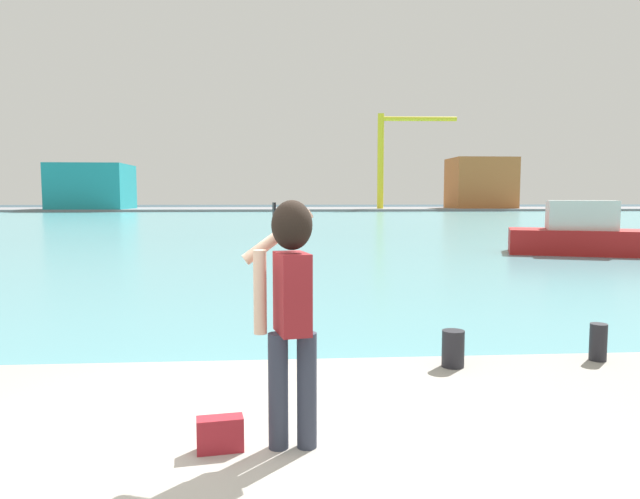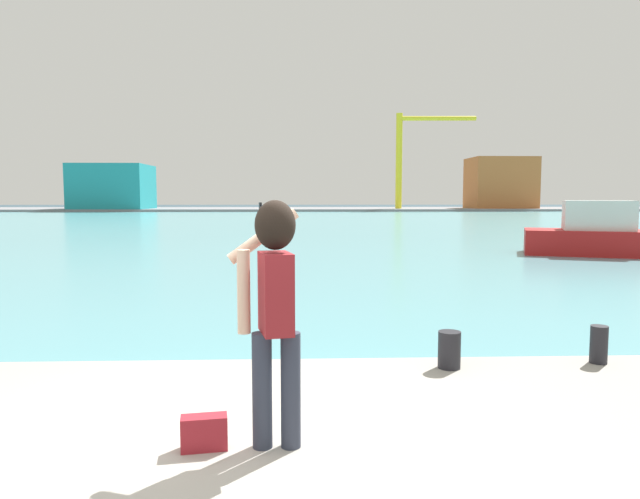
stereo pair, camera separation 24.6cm
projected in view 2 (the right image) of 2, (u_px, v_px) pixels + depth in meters
name	position (u px, v px, depth m)	size (l,w,h in m)	color
ground_plane	(292.00, 221.00, 54.07)	(220.00, 220.00, 0.00)	#334751
harbor_water	(292.00, 220.00, 56.06)	(140.00, 100.00, 0.02)	#599EA8
quay_promenade	(224.00, 465.00, 4.29)	(14.00, 4.00, 0.46)	#9E998E
far_shore_dock	(294.00, 209.00, 95.85)	(140.00, 20.00, 0.37)	gray
person_photographer	(274.00, 298.00, 3.98)	(0.53, 0.54, 1.74)	#2D3342
handbag	(204.00, 433.00, 4.02)	(0.32, 0.14, 0.24)	maroon
harbor_bollard	(449.00, 350.00, 5.93)	(0.23, 0.23, 0.38)	black
harbor_bollard_2	(599.00, 344.00, 6.11)	(0.18, 0.18, 0.40)	black
boat_moored	(617.00, 236.00, 21.69)	(7.29, 4.55, 2.07)	#B21919
warehouse_left	(113.00, 187.00, 89.89)	(11.07, 10.19, 6.84)	teal
warehouse_right	(500.00, 183.00, 94.39)	(10.02, 8.11, 8.22)	#B26633
port_crane	(410.00, 149.00, 90.21)	(12.39, 1.46, 14.83)	yellow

